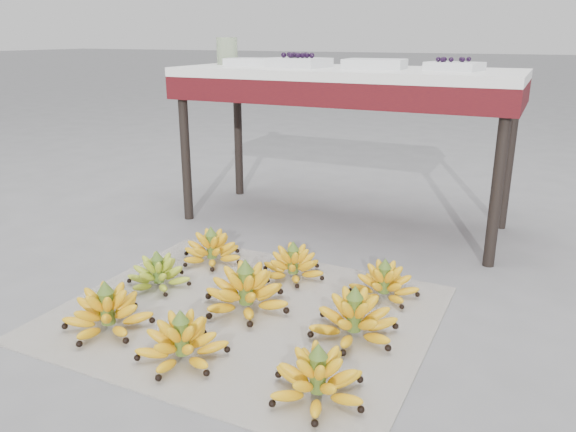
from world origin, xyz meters
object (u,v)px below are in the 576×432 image
at_px(bunch_front_right, 318,379).
at_px(bunch_mid_right, 354,319).
at_px(bunch_back_center, 293,265).
at_px(bunch_back_right, 384,284).
at_px(bunch_front_left, 108,312).
at_px(tray_far_left, 249,62).
at_px(newspaper_mat, 246,313).
at_px(bunch_mid_center, 246,292).
at_px(bunch_back_left, 212,250).
at_px(bunch_mid_left, 158,274).
at_px(tray_far_right, 454,66).
at_px(bunch_front_center, 182,342).
at_px(tray_right, 375,64).
at_px(vendor_table, 345,87).
at_px(tray_left, 299,62).
at_px(glass_jar, 227,51).

relative_size(bunch_front_right, bunch_mid_right, 1.00).
height_order(bunch_back_center, bunch_back_right, same).
height_order(bunch_front_left, tray_far_left, tray_far_left).
height_order(newspaper_mat, tray_far_left, tray_far_left).
bearing_deg(bunch_mid_center, tray_far_left, 117.98).
xyz_separation_m(newspaper_mat, bunch_back_center, (0.02, 0.34, 0.06)).
bearing_deg(bunch_front_right, bunch_back_left, 151.94).
distance_m(bunch_mid_left, tray_far_right, 1.55).
distance_m(bunch_front_center, tray_right, 1.60).
bearing_deg(tray_far_left, bunch_mid_center, -62.49).
relative_size(bunch_front_left, bunch_front_center, 1.04).
height_order(bunch_front_center, bunch_back_right, bunch_front_center).
distance_m(bunch_mid_center, bunch_mid_right, 0.40).
distance_m(newspaper_mat, vendor_table, 1.28).
relative_size(bunch_back_center, tray_right, 1.12).
distance_m(bunch_back_right, tray_left, 1.24).
bearing_deg(bunch_mid_left, newspaper_mat, -2.41).
bearing_deg(bunch_mid_center, tray_right, 84.27).
distance_m(bunch_front_center, tray_far_left, 1.69).
bearing_deg(tray_far_left, bunch_front_left, -81.31).
distance_m(bunch_back_left, tray_left, 1.03).
relative_size(bunch_back_center, bunch_back_right, 1.20).
height_order(bunch_mid_left, bunch_back_right, bunch_back_right).
bearing_deg(bunch_back_right, bunch_front_right, -93.03).
height_order(bunch_front_center, tray_far_left, tray_far_left).
relative_size(bunch_mid_left, vendor_table, 0.16).
xyz_separation_m(bunch_back_center, bunch_back_right, (0.38, -0.02, -0.00)).
bearing_deg(bunch_front_center, newspaper_mat, 75.74).
distance_m(tray_left, tray_right, 0.38).
xyz_separation_m(bunch_mid_left, bunch_back_right, (0.81, 0.28, 0.00)).
bearing_deg(bunch_mid_left, bunch_front_left, -76.83).
height_order(tray_left, glass_jar, glass_jar).
distance_m(bunch_mid_center, tray_far_left, 1.39).
distance_m(bunch_mid_left, tray_far_left, 1.28).
bearing_deg(tray_far_left, newspaper_mat, -62.51).
xyz_separation_m(bunch_front_center, bunch_back_right, (0.43, 0.66, -0.00)).
bearing_deg(bunch_mid_right, bunch_front_center, -147.36).
relative_size(tray_far_left, tray_left, 0.85).
bearing_deg(tray_left, bunch_mid_right, -57.61).
relative_size(bunch_front_center, vendor_table, 0.19).
relative_size(bunch_front_left, tray_far_left, 1.24).
bearing_deg(tray_far_right, glass_jar, 179.45).
bearing_deg(bunch_front_center, bunch_mid_left, 124.81).
distance_m(bunch_front_right, tray_left, 1.72).
bearing_deg(bunch_back_right, bunch_mid_center, -147.87).
bearing_deg(bunch_mid_right, tray_far_left, 124.63).
relative_size(bunch_mid_left, bunch_back_right, 0.97).
bearing_deg(tray_far_right, bunch_back_center, -119.86).
distance_m(bunch_front_center, bunch_mid_right, 0.54).
bearing_deg(bunch_mid_center, bunch_back_center, 83.94).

